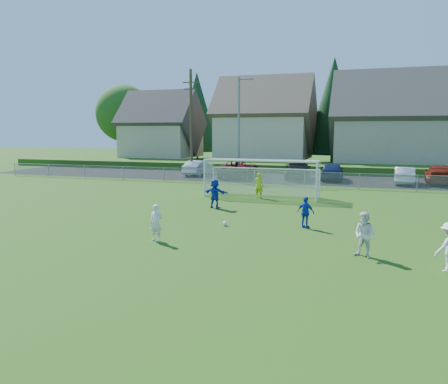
{
  "coord_description": "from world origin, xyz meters",
  "views": [
    {
      "loc": [
        6.48,
        -11.81,
        4.36
      ],
      "look_at": [
        0.0,
        8.0,
        1.4
      ],
      "focal_mm": 35.0,
      "sensor_mm": 36.0,
      "label": 1
    }
  ],
  "objects_px": {
    "player_white_a": "(156,223)",
    "car_d": "(298,170)",
    "car_c": "(239,169)",
    "soccer_goal": "(262,172)",
    "player_white_b": "(365,235)",
    "player_blue_b": "(215,194)",
    "soccer_ball": "(225,224)",
    "player_blue_a": "(306,212)",
    "car_f": "(404,176)",
    "car_e": "(332,171)",
    "car_g": "(440,174)",
    "car_b": "(198,168)",
    "goalkeeper": "(259,185)"
  },
  "relations": [
    {
      "from": "soccer_ball",
      "to": "player_blue_a",
      "type": "xyz_separation_m",
      "value": [
        3.57,
        0.74,
        0.6
      ]
    },
    {
      "from": "car_b",
      "to": "car_f",
      "type": "distance_m",
      "value": 18.66
    },
    {
      "from": "player_blue_b",
      "to": "car_g",
      "type": "relative_size",
      "value": 0.3
    },
    {
      "from": "car_g",
      "to": "car_f",
      "type": "bearing_deg",
      "value": 22.72
    },
    {
      "from": "car_c",
      "to": "car_g",
      "type": "xyz_separation_m",
      "value": [
        16.95,
        0.3,
        -0.04
      ]
    },
    {
      "from": "player_white_b",
      "to": "car_b",
      "type": "bearing_deg",
      "value": 149.12
    },
    {
      "from": "car_b",
      "to": "car_d",
      "type": "distance_m",
      "value": 9.79
    },
    {
      "from": "player_blue_b",
      "to": "car_g",
      "type": "xyz_separation_m",
      "value": [
        13.76,
        16.14,
        -0.04
      ]
    },
    {
      "from": "car_f",
      "to": "car_g",
      "type": "relative_size",
      "value": 0.78
    },
    {
      "from": "soccer_ball",
      "to": "car_d",
      "type": "relative_size",
      "value": 0.04
    },
    {
      "from": "player_white_a",
      "to": "car_f",
      "type": "height_order",
      "value": "player_white_a"
    },
    {
      "from": "player_white_b",
      "to": "car_f",
      "type": "bearing_deg",
      "value": 108.86
    },
    {
      "from": "player_blue_a",
      "to": "goalkeeper",
      "type": "distance_m",
      "value": 8.9
    },
    {
      "from": "soccer_ball",
      "to": "car_b",
      "type": "xyz_separation_m",
      "value": [
        -9.57,
        20.95,
        0.61
      ]
    },
    {
      "from": "player_white_b",
      "to": "car_d",
      "type": "xyz_separation_m",
      "value": [
        -5.89,
        23.85,
        0.01
      ]
    },
    {
      "from": "player_white_a",
      "to": "car_d",
      "type": "relative_size",
      "value": 0.27
    },
    {
      "from": "car_c",
      "to": "soccer_goal",
      "type": "bearing_deg",
      "value": 112.36
    },
    {
      "from": "player_white_b",
      "to": "car_b",
      "type": "height_order",
      "value": "player_white_b"
    },
    {
      "from": "soccer_ball",
      "to": "car_b",
      "type": "bearing_deg",
      "value": 114.54
    },
    {
      "from": "car_d",
      "to": "car_c",
      "type": "bearing_deg",
      "value": -0.99
    },
    {
      "from": "car_c",
      "to": "car_f",
      "type": "bearing_deg",
      "value": 176.49
    },
    {
      "from": "car_c",
      "to": "car_d",
      "type": "height_order",
      "value": "car_c"
    },
    {
      "from": "car_d",
      "to": "player_white_a",
      "type": "bearing_deg",
      "value": 79.02
    },
    {
      "from": "car_b",
      "to": "car_e",
      "type": "relative_size",
      "value": 0.93
    },
    {
      "from": "soccer_ball",
      "to": "soccer_goal",
      "type": "relative_size",
      "value": 0.03
    },
    {
      "from": "car_g",
      "to": "player_white_a",
      "type": "bearing_deg",
      "value": 65.34
    },
    {
      "from": "player_white_b",
      "to": "player_blue_b",
      "type": "distance_m",
      "value": 11.04
    },
    {
      "from": "car_f",
      "to": "car_g",
      "type": "bearing_deg",
      "value": -159.55
    },
    {
      "from": "player_blue_b",
      "to": "goalkeeper",
      "type": "bearing_deg",
      "value": -97.42
    },
    {
      "from": "car_d",
      "to": "soccer_goal",
      "type": "height_order",
      "value": "soccer_goal"
    },
    {
      "from": "goalkeeper",
      "to": "car_c",
      "type": "distance_m",
      "value": 12.36
    },
    {
      "from": "car_b",
      "to": "car_e",
      "type": "xyz_separation_m",
      "value": [
        12.78,
        -0.5,
        0.08
      ]
    },
    {
      "from": "player_white_b",
      "to": "player_blue_b",
      "type": "xyz_separation_m",
      "value": [
        -8.09,
        7.51,
        0.03
      ]
    },
    {
      "from": "player_blue_b",
      "to": "player_white_b",
      "type": "bearing_deg",
      "value": 148.31
    },
    {
      "from": "car_g",
      "to": "soccer_goal",
      "type": "xyz_separation_m",
      "value": [
        -12.2,
        -11.2,
        0.84
      ]
    },
    {
      "from": "player_white_a",
      "to": "car_f",
      "type": "xyz_separation_m",
      "value": [
        10.78,
        22.99,
        -0.03
      ]
    },
    {
      "from": "player_blue_a",
      "to": "car_e",
      "type": "bearing_deg",
      "value": -68.02
    },
    {
      "from": "car_c",
      "to": "car_d",
      "type": "relative_size",
      "value": 1.08
    },
    {
      "from": "car_b",
      "to": "car_d",
      "type": "xyz_separation_m",
      "value": [
        9.78,
        -0.35,
        0.08
      ]
    },
    {
      "from": "soccer_ball",
      "to": "car_b",
      "type": "distance_m",
      "value": 23.04
    },
    {
      "from": "player_blue_b",
      "to": "car_c",
      "type": "xyz_separation_m",
      "value": [
        -3.19,
        15.83,
        0.0
      ]
    },
    {
      "from": "player_white_b",
      "to": "soccer_goal",
      "type": "height_order",
      "value": "soccer_goal"
    },
    {
      "from": "player_white_a",
      "to": "car_f",
      "type": "bearing_deg",
      "value": 67.51
    },
    {
      "from": "player_white_a",
      "to": "car_f",
      "type": "distance_m",
      "value": 25.39
    },
    {
      "from": "goalkeeper",
      "to": "car_c",
      "type": "xyz_separation_m",
      "value": [
        -4.67,
        11.45,
        -0.01
      ]
    },
    {
      "from": "car_c",
      "to": "soccer_goal",
      "type": "distance_m",
      "value": 11.91
    },
    {
      "from": "player_white_a",
      "to": "player_white_b",
      "type": "height_order",
      "value": "player_white_b"
    },
    {
      "from": "car_f",
      "to": "car_e",
      "type": "bearing_deg",
      "value": -6.54
    },
    {
      "from": "player_white_a",
      "to": "soccer_goal",
      "type": "distance_m",
      "value": 12.77
    },
    {
      "from": "car_e",
      "to": "soccer_goal",
      "type": "xyz_separation_m",
      "value": [
        -3.64,
        -11.25,
        0.82
      ]
    }
  ]
}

